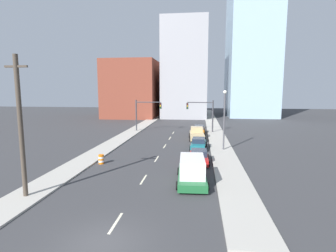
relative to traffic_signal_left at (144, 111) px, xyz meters
name	(u,v)px	position (x,y,z in m)	size (l,w,h in m)	color
ground_plane	(103,243)	(5.48, -35.04, -3.76)	(200.00, 200.00, 0.00)	#38383A
sidewalk_left	(144,124)	(-1.94, 9.00, -3.70)	(2.81, 88.09, 0.13)	#ADA89E
sidewalk_right	(213,126)	(12.90, 9.00, -3.70)	(2.81, 88.09, 0.13)	#ADA89E
lane_stripe_at_2m	(116,223)	(5.48, -33.04, -3.76)	(0.16, 2.40, 0.01)	beige
lane_stripe_at_9m	(143,179)	(5.48, -25.72, -3.76)	(0.16, 2.40, 0.01)	beige
lane_stripe_at_16m	(157,159)	(5.48, -18.96, -3.76)	(0.16, 2.40, 0.01)	beige
lane_stripe_at_23m	(165,146)	(5.48, -12.38, -3.76)	(0.16, 2.40, 0.01)	beige
lane_stripe_at_29m	(170,138)	(5.48, -6.38, -3.76)	(0.16, 2.40, 0.01)	beige
lane_stripe_at_34m	(173,133)	(5.48, -1.16, -3.76)	(0.16, 2.40, 0.01)	beige
building_brick_left	(133,89)	(-8.77, 25.93, 3.97)	(14.00, 16.00, 15.48)	brown
building_office_center	(186,71)	(5.81, 29.93, 9.26)	(12.00, 20.00, 26.06)	#99999E
building_glass_right	(251,43)	(24.50, 33.93, 17.23)	(13.00, 20.00, 41.98)	#99B7CC
traffic_signal_left	(144,111)	(0.00, 0.00, 0.00)	(4.78, 0.35, 5.73)	#38383D
traffic_signal_right	(205,111)	(10.92, 0.00, 0.00)	(4.78, 0.35, 5.73)	#38383D
utility_pole_left_near	(21,126)	(-1.91, -30.37, 1.26)	(1.60, 0.32, 9.80)	#473D33
traffic_barrel	(101,159)	(0.18, -21.57, -3.29)	(0.56, 0.56, 0.95)	orange
street_lamp	(224,116)	(13.08, -14.01, 0.61)	(0.44, 0.44, 7.46)	#4C4C51
box_truck_green	(192,171)	(9.55, -25.98, -2.76)	(2.69, 5.86, 2.14)	#1E6033
sedan_red	(199,157)	(10.07, -19.98, -3.14)	(2.17, 4.46, 1.37)	red
sedan_teal	(199,144)	(10.00, -13.43, -3.11)	(2.20, 4.56, 1.42)	#196B75
pickup_truck_tan	(197,134)	(9.68, -6.70, -3.00)	(2.59, 5.50, 1.85)	tan
sedan_orange	(199,130)	(10.01, -1.15, -3.11)	(2.11, 4.57, 1.43)	orange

